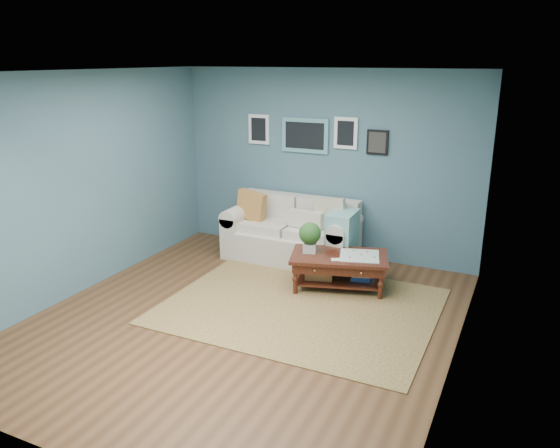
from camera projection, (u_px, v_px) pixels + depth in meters
The scene contains 4 objects.
room_shell at pixel (244, 202), 5.80m from camera, with size 5.00×5.02×2.70m.
area_rug at pixel (300, 306), 6.48m from camera, with size 3.09×2.47×0.01m, color brown.
loveseat at pixel (297, 233), 7.88m from camera, with size 1.94×0.88×0.99m.
coffee_table at pixel (334, 260), 6.91m from camera, with size 1.35×1.02×0.84m.
Camera 1 is at (2.74, -4.85, 2.84)m, focal length 35.00 mm.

